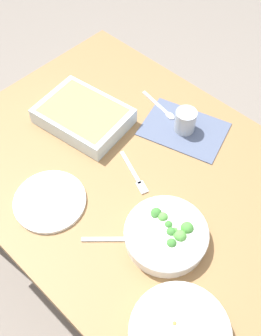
{
  "coord_description": "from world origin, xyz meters",
  "views": [
    {
      "loc": [
        -0.52,
        0.54,
        1.77
      ],
      "look_at": [
        0.0,
        0.0,
        0.74
      ],
      "focal_mm": 42.2,
      "sensor_mm": 36.0,
      "label": 1
    }
  ],
  "objects_px": {
    "spoon_spare": "(163,109)",
    "side_plate": "(50,201)",
    "fork_on_table": "(135,175)",
    "spoon_by_broccoli": "(121,239)",
    "baking_dish": "(83,115)",
    "drink_cup": "(185,122)",
    "stew_bowl": "(179,334)",
    "broccoli_bowl": "(166,234)",
    "spoon_by_stew": "(163,327)"
  },
  "relations": [
    {
      "from": "stew_bowl",
      "to": "baking_dish",
      "type": "distance_m",
      "value": 0.77
    },
    {
      "from": "stew_bowl",
      "to": "spoon_by_broccoli",
      "type": "height_order",
      "value": "stew_bowl"
    },
    {
      "from": "stew_bowl",
      "to": "fork_on_table",
      "type": "xyz_separation_m",
      "value": [
        0.41,
        -0.28,
        -0.03
      ]
    },
    {
      "from": "baking_dish",
      "to": "drink_cup",
      "type": "xyz_separation_m",
      "value": [
        -0.28,
        -0.22,
        0.0
      ]
    },
    {
      "from": "side_plate",
      "to": "spoon_spare",
      "type": "relative_size",
      "value": 1.25
    },
    {
      "from": "fork_on_table",
      "to": "side_plate",
      "type": "bearing_deg",
      "value": 64.52
    },
    {
      "from": "fork_on_table",
      "to": "broccoli_bowl",
      "type": "bearing_deg",
      "value": 155.05
    },
    {
      "from": "drink_cup",
      "to": "spoon_spare",
      "type": "bearing_deg",
      "value": -9.69
    },
    {
      "from": "stew_bowl",
      "to": "spoon_by_stew",
      "type": "bearing_deg",
      "value": 11.8
    },
    {
      "from": "baking_dish",
      "to": "spoon_by_stew",
      "type": "height_order",
      "value": "baking_dish"
    },
    {
      "from": "fork_on_table",
      "to": "drink_cup",
      "type": "bearing_deg",
      "value": -87.64
    },
    {
      "from": "side_plate",
      "to": "fork_on_table",
      "type": "bearing_deg",
      "value": -115.48
    },
    {
      "from": "spoon_by_stew",
      "to": "fork_on_table",
      "type": "relative_size",
      "value": 1.02
    },
    {
      "from": "broccoli_bowl",
      "to": "baking_dish",
      "type": "relative_size",
      "value": 0.72
    },
    {
      "from": "spoon_by_broccoli",
      "to": "fork_on_table",
      "type": "distance_m",
      "value": 0.23
    },
    {
      "from": "spoon_by_broccoli",
      "to": "broccoli_bowl",
      "type": "bearing_deg",
      "value": -135.53
    },
    {
      "from": "spoon_by_stew",
      "to": "baking_dish",
      "type": "bearing_deg",
      "value": -26.86
    },
    {
      "from": "stew_bowl",
      "to": "side_plate",
      "type": "relative_size",
      "value": 1.12
    },
    {
      "from": "broccoli_bowl",
      "to": "baking_dish",
      "type": "xyz_separation_m",
      "value": [
        0.5,
        -0.14,
        0.0
      ]
    },
    {
      "from": "side_plate",
      "to": "stew_bowl",
      "type": "bearing_deg",
      "value": 176.77
    },
    {
      "from": "spoon_by_broccoli",
      "to": "side_plate",
      "type": "bearing_deg",
      "value": 13.82
    },
    {
      "from": "stew_bowl",
      "to": "side_plate",
      "type": "height_order",
      "value": "stew_bowl"
    },
    {
      "from": "stew_bowl",
      "to": "fork_on_table",
      "type": "height_order",
      "value": "stew_bowl"
    },
    {
      "from": "side_plate",
      "to": "spoon_spare",
      "type": "bearing_deg",
      "value": -89.23
    },
    {
      "from": "stew_bowl",
      "to": "broccoli_bowl",
      "type": "relative_size",
      "value": 1.04
    },
    {
      "from": "spoon_spare",
      "to": "broccoli_bowl",
      "type": "bearing_deg",
      "value": 131.98
    },
    {
      "from": "stew_bowl",
      "to": "spoon_spare",
      "type": "bearing_deg",
      "value": -46.14
    },
    {
      "from": "spoon_spare",
      "to": "side_plate",
      "type": "bearing_deg",
      "value": 90.77
    },
    {
      "from": "spoon_spare",
      "to": "fork_on_table",
      "type": "bearing_deg",
      "value": 114.27
    },
    {
      "from": "fork_on_table",
      "to": "spoon_spare",
      "type": "bearing_deg",
      "value": -65.73
    },
    {
      "from": "drink_cup",
      "to": "fork_on_table",
      "type": "height_order",
      "value": "drink_cup"
    },
    {
      "from": "baking_dish",
      "to": "spoon_by_broccoli",
      "type": "bearing_deg",
      "value": 150.47
    },
    {
      "from": "broccoli_bowl",
      "to": "side_plate",
      "type": "bearing_deg",
      "value": 24.01
    },
    {
      "from": "broccoli_bowl",
      "to": "spoon_by_stew",
      "type": "relative_size",
      "value": 1.36
    },
    {
      "from": "spoon_by_stew",
      "to": "spoon_by_broccoli",
      "type": "bearing_deg",
      "value": -22.05
    },
    {
      "from": "stew_bowl",
      "to": "spoon_by_stew",
      "type": "relative_size",
      "value": 1.41
    },
    {
      "from": "broccoli_bowl",
      "to": "stew_bowl",
      "type": "bearing_deg",
      "value": 137.48
    },
    {
      "from": "baking_dish",
      "to": "fork_on_table",
      "type": "distance_m",
      "value": 0.29
    },
    {
      "from": "baking_dish",
      "to": "fork_on_table",
      "type": "height_order",
      "value": "baking_dish"
    },
    {
      "from": "side_plate",
      "to": "spoon_spare",
      "type": "xyz_separation_m",
      "value": [
        0.01,
        -0.53,
        -0.0
      ]
    },
    {
      "from": "spoon_by_stew",
      "to": "fork_on_table",
      "type": "xyz_separation_m",
      "value": [
        0.37,
        -0.29,
        -0.0
      ]
    },
    {
      "from": "drink_cup",
      "to": "side_plate",
      "type": "distance_m",
      "value": 0.52
    },
    {
      "from": "stew_bowl",
      "to": "spoon_by_broccoli",
      "type": "bearing_deg",
      "value": -17.45
    },
    {
      "from": "spoon_spare",
      "to": "fork_on_table",
      "type": "height_order",
      "value": "spoon_spare"
    },
    {
      "from": "broccoli_bowl",
      "to": "spoon_spare",
      "type": "height_order",
      "value": "broccoli_bowl"
    },
    {
      "from": "side_plate",
      "to": "spoon_spare",
      "type": "distance_m",
      "value": 0.53
    },
    {
      "from": "stew_bowl",
      "to": "spoon_spare",
      "type": "height_order",
      "value": "stew_bowl"
    },
    {
      "from": "stew_bowl",
      "to": "spoon_by_stew",
      "type": "height_order",
      "value": "stew_bowl"
    },
    {
      "from": "drink_cup",
      "to": "spoon_by_broccoli",
      "type": "bearing_deg",
      "value": 106.81
    },
    {
      "from": "fork_on_table",
      "to": "spoon_by_stew",
      "type": "bearing_deg",
      "value": 141.99
    }
  ]
}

